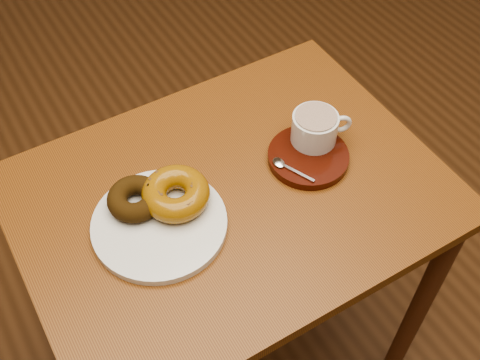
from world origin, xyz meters
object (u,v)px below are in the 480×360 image
cafe_table (231,227)px  coffee_cup (315,128)px  donut_plate (159,224)px  saucer (308,157)px

cafe_table → coffee_cup: bearing=5.3°
cafe_table → donut_plate: (-0.15, -0.00, 0.12)m
cafe_table → donut_plate: size_ratio=3.28×
cafe_table → coffee_cup: (0.20, 0.02, 0.16)m
coffee_cup → donut_plate: bearing=-154.8°
saucer → coffee_cup: (0.03, 0.03, 0.04)m
donut_plate → coffee_cup: (0.34, 0.02, 0.04)m
coffee_cup → cafe_table: bearing=-153.3°
donut_plate → saucer: bearing=-1.3°
cafe_table → saucer: size_ratio=5.03×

